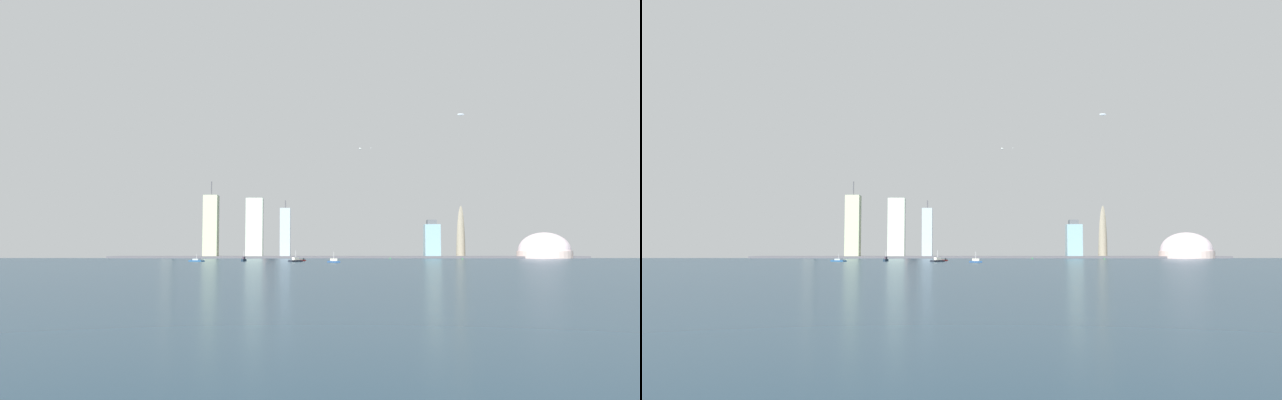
# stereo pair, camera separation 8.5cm
# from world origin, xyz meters

# --- Properties ---
(ground_plane) EXTENTS (6000.00, 6000.00, 0.00)m
(ground_plane) POSITION_xyz_m (0.00, 0.00, 0.00)
(ground_plane) COLOR #1A364B
(waterfront_pier) EXTENTS (712.49, 66.31, 3.24)m
(waterfront_pier) POSITION_xyz_m (0.00, 441.99, 1.62)
(waterfront_pier) COLOR #535257
(waterfront_pier) RESTS_ON ground
(observation_tower) EXTENTS (38.91, 38.91, 316.22)m
(observation_tower) POSITION_xyz_m (178.81, 472.68, 154.50)
(observation_tower) COLOR gray
(observation_tower) RESTS_ON ground
(stadium_dome) EXTENTS (80.31, 80.31, 55.41)m
(stadium_dome) POSITION_xyz_m (294.77, 428.53, 10.05)
(stadium_dome) COLOR beige
(stadium_dome) RESTS_ON ground
(skyscraper_0) EXTENTS (27.68, 15.66, 77.56)m
(skyscraper_0) POSITION_xyz_m (-129.28, 507.65, 36.35)
(skyscraper_0) COLOR #C59E92
(skyscraper_0) RESTS_ON ground
(skyscraper_1) EXTENTS (21.54, 20.65, 116.60)m
(skyscraper_1) POSITION_xyz_m (-206.53, 432.69, 47.71)
(skyscraper_1) COLOR #AFBB92
(skyscraper_1) RESTS_ON ground
(skyscraper_2) EXTENTS (25.76, 14.11, 91.61)m
(skyscraper_2) POSITION_xyz_m (-141.22, 439.60, 45.80)
(skyscraper_2) COLOR beige
(skyscraper_2) RESTS_ON ground
(skyscraper_3) EXTENTS (21.70, 19.56, 120.73)m
(skyscraper_3) POSITION_xyz_m (143.54, 521.08, 57.71)
(skyscraper_3) COLOR beige
(skyscraper_3) RESTS_ON ground
(skyscraper_4) EXTENTS (15.69, 19.95, 89.45)m
(skyscraper_4) POSITION_xyz_m (-95.08, 455.26, 38.56)
(skyscraper_4) COLOR #A3B2BF
(skyscraper_4) RESTS_ON ground
(skyscraper_5) EXTENTS (19.88, 12.29, 161.62)m
(skyscraper_5) POSITION_xyz_m (-294.81, 525.72, 80.81)
(skyscraper_5) COLOR slate
(skyscraper_5) RESTS_ON ground
(skyscraper_6) EXTENTS (23.84, 27.67, 59.20)m
(skyscraper_6) POSITION_xyz_m (132.05, 462.96, 27.40)
(skyscraper_6) COLOR #7FA9B4
(skyscraper_6) RESTS_ON ground
(boat_0) EXTENTS (8.28, 16.04, 2.92)m
(boat_0) POSITION_xyz_m (-57.86, 154.96, 1.06)
(boat_0) COLOR #B31C17
(boat_0) RESTS_ON ground
(boat_1) EXTENTS (4.71, 8.28, 11.10)m
(boat_1) POSITION_xyz_m (-117.73, 133.68, 1.84)
(boat_1) COLOR #162636
(boat_1) RESTS_ON ground
(boat_2) EXTENTS (11.83, 18.25, 10.09)m
(boat_2) POSITION_xyz_m (-24.98, 61.65, 1.34)
(boat_2) COLOR #2A538E
(boat_2) RESTS_ON ground
(boat_3) EXTENTS (13.94, 17.01, 11.36)m
(boat_3) POSITION_xyz_m (-62.15, 100.18, 1.60)
(boat_3) COLOR black
(boat_3) RESTS_ON ground
(boat_4) EXTENTS (17.10, 13.08, 7.65)m
(boat_4) POSITION_xyz_m (-164.45, 120.35, 1.04)
(boat_4) COLOR navy
(boat_4) RESTS_ON ground
(channel_buoy_0) EXTENTS (1.36, 1.36, 2.78)m
(channel_buoy_0) POSITION_xyz_m (53.54, 321.60, 1.39)
(channel_buoy_0) COLOR green
(channel_buoy_0) RESTS_ON ground
(channel_buoy_1) EXTENTS (1.54, 1.54, 2.03)m
(channel_buoy_1) POSITION_xyz_m (143.73, 294.29, 1.02)
(channel_buoy_1) COLOR green
(channel_buoy_1) RESTS_ON ground
(airplane) EXTENTS (22.70, 23.03, 7.58)m
(airplane) POSITION_xyz_m (29.97, 465.76, 171.00)
(airplane) COLOR silver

